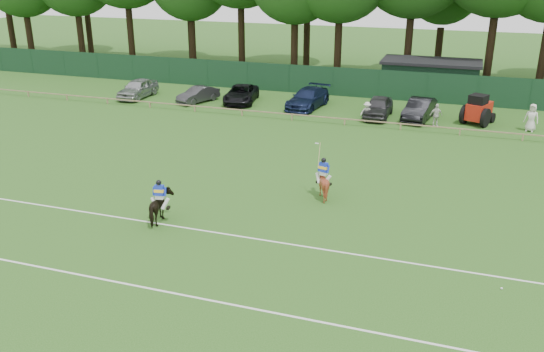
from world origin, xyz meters
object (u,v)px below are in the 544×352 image
at_px(spectator_right, 532,118).
at_px(polo_ball, 502,288).
at_px(sedan_silver, 138,88).
at_px(sedan_navy, 308,98).
at_px(spectator_mid, 436,115).
at_px(hatch_grey, 378,107).
at_px(estate_black, 419,109).
at_px(horse_dark, 161,207).
at_px(horse_chestnut, 323,183).
at_px(suv_black, 241,94).
at_px(spectator_left, 367,112).
at_px(utility_shed, 430,77).
at_px(sedan_grey, 198,95).
at_px(tractor, 478,110).

height_order(spectator_right, polo_ball, spectator_right).
distance_m(sedan_silver, sedan_navy, 14.90).
bearing_deg(sedan_navy, spectator_mid, -5.41).
bearing_deg(spectator_right, hatch_grey, -166.72).
bearing_deg(estate_black, horse_dark, -104.56).
xyz_separation_m(horse_chestnut, sedan_navy, (-5.62, 17.61, 0.01)).
bearing_deg(spectator_mid, suv_black, 142.78).
xyz_separation_m(suv_black, spectator_left, (10.99, -2.66, 0.04)).
bearing_deg(polo_ball, utility_shed, 99.05).
distance_m(hatch_grey, spectator_mid, 4.49).
xyz_separation_m(horse_chestnut, spectator_left, (-0.38, 14.91, -0.01)).
height_order(sedan_grey, sedan_navy, sedan_navy).
bearing_deg(tractor, utility_shed, 137.64).
bearing_deg(suv_black, sedan_navy, -9.90).
bearing_deg(sedan_silver, spectator_left, -4.23).
height_order(horse_dark, sedan_silver, sedan_silver).
height_order(sedan_grey, tractor, tractor).
bearing_deg(polo_ball, suv_black, 129.53).
height_order(sedan_navy, spectator_left, sedan_navy).
height_order(sedan_silver, sedan_grey, sedan_silver).
relative_size(sedan_grey, sedan_navy, 0.73).
bearing_deg(sedan_navy, spectator_left, -19.64).
distance_m(estate_black, utility_shed, 8.72).
xyz_separation_m(suv_black, tractor, (18.74, -0.65, 0.33)).
height_order(sedan_grey, suv_black, suv_black).
relative_size(horse_dark, tractor, 0.57).
distance_m(horse_chestnut, utility_shed, 25.78).
distance_m(spectator_mid, utility_shed, 10.39).
distance_m(hatch_grey, utility_shed, 9.58).
distance_m(horse_chestnut, spectator_right, 19.48).
bearing_deg(sedan_grey, polo_ball, -23.29).
xyz_separation_m(horse_dark, spectator_left, (5.93, 20.16, 0.01)).
distance_m(suv_black, utility_shed, 16.71).
bearing_deg(sedan_grey, sedan_silver, -157.16).
height_order(suv_black, estate_black, estate_black).
distance_m(estate_black, polo_ball, 23.79).
bearing_deg(suv_black, spectator_right, -13.89).
xyz_separation_m(sedan_silver, spectator_mid, (24.99, -1.09, 0.02)).
xyz_separation_m(estate_black, spectator_right, (7.67, -0.72, 0.20)).
relative_size(sedan_navy, hatch_grey, 1.18).
bearing_deg(spectator_left, utility_shed, 48.17).
distance_m(sedan_silver, hatch_grey, 20.68).
bearing_deg(spectator_left, sedan_navy, 129.89).
xyz_separation_m(hatch_grey, estate_black, (3.01, 0.36, 0.00)).
height_order(sedan_grey, spectator_right, spectator_right).
height_order(suv_black, spectator_mid, spectator_mid).
bearing_deg(tractor, estate_black, -156.97).
relative_size(horse_dark, sedan_navy, 0.33).
height_order(utility_shed, tractor, utility_shed).
relative_size(sedan_navy, spectator_mid, 3.25).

